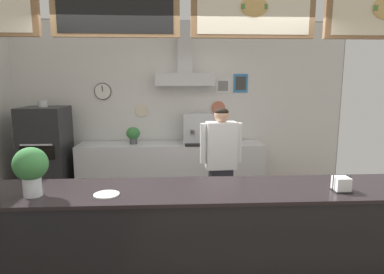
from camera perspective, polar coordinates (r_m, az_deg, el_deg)
The scene contains 11 objects.
back_wall_assembly at distance 5.57m, azimuth -2.00°, elevation 5.78°, with size 5.69×2.87×2.95m.
service_counter at distance 3.10m, azimuth -0.90°, elevation -17.97°, with size 4.47×0.73×1.02m.
back_prep_counter at distance 5.53m, azimuth -3.60°, elevation -5.94°, with size 3.02×0.58×0.94m.
pizza_oven at distance 5.68m, azimuth -23.87°, elevation -3.04°, with size 0.66×0.71×1.65m.
shop_worker at distance 4.17m, azimuth 5.02°, elevation -5.21°, with size 0.53×0.25×1.62m.
espresso_machine at distance 5.37m, azimuth 1.01°, elevation 1.46°, with size 0.48×0.47×0.50m.
potted_thyme at distance 5.45m, azimuth 5.97°, elevation 0.06°, with size 0.17×0.17×0.20m.
potted_oregano at distance 5.43m, azimuth -10.16°, elevation 0.48°, with size 0.22×0.22×0.28m.
condiment_plate at distance 2.83m, azimuth -14.61°, elevation -9.64°, with size 0.21×0.21×0.01m.
napkin_holder at distance 3.11m, azimuth 24.46°, elevation -7.50°, with size 0.15×0.15×0.14m.
basil_vase at distance 2.96m, azimuth -26.16°, elevation -4.91°, with size 0.27×0.27×0.40m.
Camera 1 is at (-0.10, -2.98, 1.95)m, focal length 30.75 mm.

